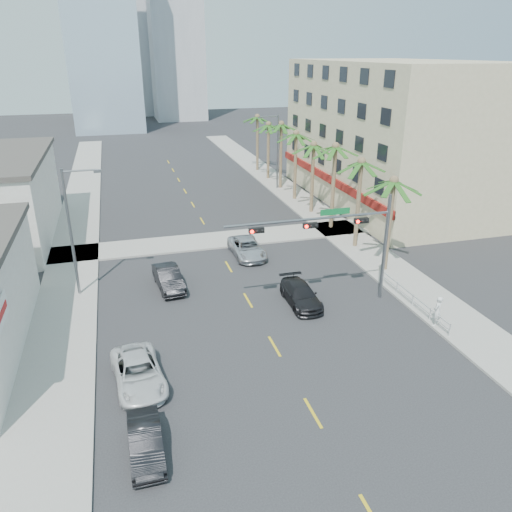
{
  "coord_description": "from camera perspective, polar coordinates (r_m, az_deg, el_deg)",
  "views": [
    {
      "loc": [
        -7.78,
        -19.6,
        15.95
      ],
      "look_at": [
        0.41,
        9.42,
        3.5
      ],
      "focal_mm": 35.0,
      "sensor_mm": 36.0,
      "label": 1
    }
  ],
  "objects": [
    {
      "name": "palm_tree_3",
      "position": [
        51.79,
        6.62,
        12.43
      ],
      "size": [
        4.8,
        4.8,
        7.8
      ],
      "color": "brown",
      "rests_on": "ground"
    },
    {
      "name": "palm_tree_1",
      "position": [
        42.45,
        11.96,
        10.38
      ],
      "size": [
        4.8,
        4.8,
        8.16
      ],
      "color": "brown",
      "rests_on": "ground"
    },
    {
      "name": "sidewalk_left",
      "position": [
        42.87,
        -20.22,
        -0.75
      ],
      "size": [
        4.0,
        120.0,
        0.15
      ],
      "primitive_type": "cube",
      "color": "gray",
      "rests_on": "ground"
    },
    {
      "name": "tower_far_center",
      "position": [
        144.77,
        -15.16,
        23.74
      ],
      "size": [
        16.0,
        16.0,
        42.0
      ],
      "primitive_type": "cube",
      "color": "#ADADB2",
      "rests_on": "ground"
    },
    {
      "name": "car_parked_mid",
      "position": [
        22.94,
        -12.5,
        -20.04
      ],
      "size": [
        1.41,
        3.97,
        1.3
      ],
      "primitive_type": "imported",
      "rotation": [
        0.0,
        0.0,
        0.01
      ],
      "color": "black",
      "rests_on": "ground"
    },
    {
      "name": "car_lane_right",
      "position": [
        33.91,
        5.14,
        -4.42
      ],
      "size": [
        1.96,
        4.72,
        1.36
      ],
      "primitive_type": "imported",
      "rotation": [
        0.0,
        0.0,
        -0.01
      ],
      "color": "black",
      "rests_on": "ground"
    },
    {
      "name": "pedestrian",
      "position": [
        32.79,
        20.01,
        -5.94
      ],
      "size": [
        0.84,
        0.8,
        1.94
      ],
      "primitive_type": "imported",
      "rotation": [
        0.0,
        0.0,
        3.79
      ],
      "color": "silver",
      "rests_on": "sidewalk_right"
    },
    {
      "name": "palm_tree_6",
      "position": [
        66.32,
        1.43,
        14.74
      ],
      "size": [
        4.8,
        4.8,
        7.8
      ],
      "color": "brown",
      "rests_on": "ground"
    },
    {
      "name": "sidewalk_right",
      "position": [
        47.02,
        10.15,
        2.34
      ],
      "size": [
        4.0,
        120.0,
        0.15
      ],
      "primitive_type": "cube",
      "color": "gray",
      "rests_on": "ground"
    },
    {
      "name": "traffic_signal_mast",
      "position": [
        32.58,
        9.85,
        2.57
      ],
      "size": [
        11.12,
        0.54,
        7.2
      ],
      "color": "slate",
      "rests_on": "ground"
    },
    {
      "name": "ground",
      "position": [
        26.44,
        4.85,
        -14.76
      ],
      "size": [
        260.0,
        260.0,
        0.0
      ],
      "primitive_type": "plane",
      "color": "#262628",
      "rests_on": "ground"
    },
    {
      "name": "streetlight_right",
      "position": [
        61.55,
        2.31,
        12.22
      ],
      "size": [
        2.55,
        0.25,
        9.0
      ],
      "color": "slate",
      "rests_on": "ground"
    },
    {
      "name": "car_parked_far",
      "position": [
        26.84,
        -13.3,
        -12.85
      ],
      "size": [
        2.87,
        5.33,
        1.42
      ],
      "primitive_type": "imported",
      "rotation": [
        0.0,
        0.0,
        0.1
      ],
      "color": "silver",
      "rests_on": "ground"
    },
    {
      "name": "palm_tree_4",
      "position": [
        56.51,
        4.62,
        13.7
      ],
      "size": [
        4.8,
        4.8,
        8.16
      ],
      "color": "brown",
      "rests_on": "ground"
    },
    {
      "name": "streetlight_left",
      "position": [
        35.47,
        -20.19,
        3.14
      ],
      "size": [
        2.55,
        0.25,
        9.0
      ],
      "color": "slate",
      "rests_on": "ground"
    },
    {
      "name": "car_lane_center",
      "position": [
        41.56,
        -1.03,
        0.94
      ],
      "size": [
        2.45,
        5.22,
        1.44
      ],
      "primitive_type": "imported",
      "rotation": [
        0.0,
        0.0,
        0.01
      ],
      "color": "silver",
      "rests_on": "ground"
    },
    {
      "name": "guardrail",
      "position": [
        34.87,
        17.5,
        -4.68
      ],
      "size": [
        0.08,
        8.08,
        1.0
      ],
      "color": "silver",
      "rests_on": "ground"
    },
    {
      "name": "sidewalk_cross",
      "position": [
        45.2,
        -4.84,
        1.79
      ],
      "size": [
        80.0,
        4.0,
        0.15
      ],
      "primitive_type": "cube",
      "color": "gray",
      "rests_on": "ground"
    },
    {
      "name": "building_right",
      "position": [
        58.46,
        15.48,
        13.34
      ],
      "size": [
        15.25,
        28.0,
        15.0
      ],
      "color": "tan",
      "rests_on": "ground"
    },
    {
      "name": "palm_tree_7",
      "position": [
        71.22,
        0.15,
        15.56
      ],
      "size": [
        4.8,
        4.8,
        8.16
      ],
      "color": "brown",
      "rests_on": "ground"
    },
    {
      "name": "palm_tree_0",
      "position": [
        38.11,
        15.48,
        8.17
      ],
      "size": [
        4.8,
        4.8,
        7.8
      ],
      "color": "brown",
      "rests_on": "ground"
    },
    {
      "name": "car_lane_left",
      "position": [
        36.51,
        -9.96,
        -2.51
      ],
      "size": [
        2.07,
        4.75,
        1.52
      ],
      "primitive_type": "imported",
      "rotation": [
        0.0,
        0.0,
        0.1
      ],
      "color": "black",
      "rests_on": "ground"
    },
    {
      "name": "palm_tree_5",
      "position": [
        61.32,
        2.91,
        14.75
      ],
      "size": [
        4.8,
        4.8,
        8.52
      ],
      "color": "brown",
      "rests_on": "ground"
    },
    {
      "name": "palm_tree_2",
      "position": [
        46.97,
        9.08,
        12.15
      ],
      "size": [
        4.8,
        4.8,
        8.52
      ],
      "color": "brown",
      "rests_on": "ground"
    },
    {
      "name": "tower_far_left",
      "position": [
        114.88,
        -17.59,
        25.53
      ],
      "size": [
        14.0,
        14.0,
        48.0
      ],
      "primitive_type": "cube",
      "color": "#99B2C6",
      "rests_on": "ground"
    }
  ]
}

